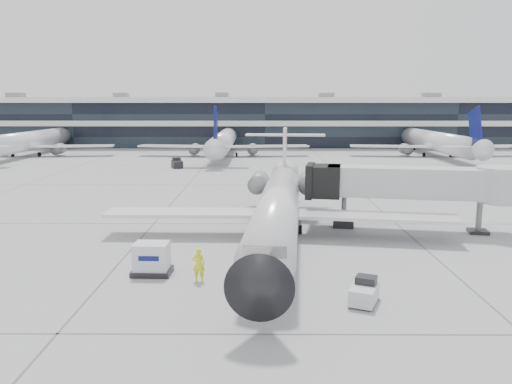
{
  "coord_description": "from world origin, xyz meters",
  "views": [
    {
      "loc": [
        -1.35,
        -39.94,
        9.72
      ],
      "look_at": [
        -1.57,
        0.36,
        2.6
      ],
      "focal_mm": 35.0,
      "sensor_mm": 36.0,
      "label": 1
    }
  ],
  "objects_px": {
    "regional_jet": "(279,204)",
    "ramp_worker": "(199,265)",
    "jet_bridge": "(421,183)",
    "baggage_tug": "(364,292)",
    "cargo_uld": "(152,259)"
  },
  "relations": [
    {
      "from": "jet_bridge",
      "to": "baggage_tug",
      "type": "xyz_separation_m",
      "value": [
        -7.23,
        -14.43,
        -3.16
      ]
    },
    {
      "from": "regional_jet",
      "to": "cargo_uld",
      "type": "relative_size",
      "value": 14.13
    },
    {
      "from": "regional_jet",
      "to": "cargo_uld",
      "type": "distance_m",
      "value": 11.21
    },
    {
      "from": "baggage_tug",
      "to": "cargo_uld",
      "type": "bearing_deg",
      "value": -177.03
    },
    {
      "from": "baggage_tug",
      "to": "cargo_uld",
      "type": "height_order",
      "value": "cargo_uld"
    },
    {
      "from": "jet_bridge",
      "to": "cargo_uld",
      "type": "height_order",
      "value": "jet_bridge"
    },
    {
      "from": "regional_jet",
      "to": "jet_bridge",
      "type": "height_order",
      "value": "regional_jet"
    },
    {
      "from": "regional_jet",
      "to": "jet_bridge",
      "type": "relative_size",
      "value": 2.03
    },
    {
      "from": "regional_jet",
      "to": "ramp_worker",
      "type": "distance_m",
      "value": 10.5
    },
    {
      "from": "jet_bridge",
      "to": "cargo_uld",
      "type": "relative_size",
      "value": 6.97
    },
    {
      "from": "ramp_worker",
      "to": "regional_jet",
      "type": "bearing_deg",
      "value": -116.55
    },
    {
      "from": "ramp_worker",
      "to": "cargo_uld",
      "type": "bearing_deg",
      "value": -21.34
    },
    {
      "from": "jet_bridge",
      "to": "ramp_worker",
      "type": "distance_m",
      "value": 19.66
    },
    {
      "from": "baggage_tug",
      "to": "ramp_worker",
      "type": "bearing_deg",
      "value": -176.38
    },
    {
      "from": "regional_jet",
      "to": "ramp_worker",
      "type": "xyz_separation_m",
      "value": [
        -4.77,
        -9.22,
        -1.58
      ]
    }
  ]
}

